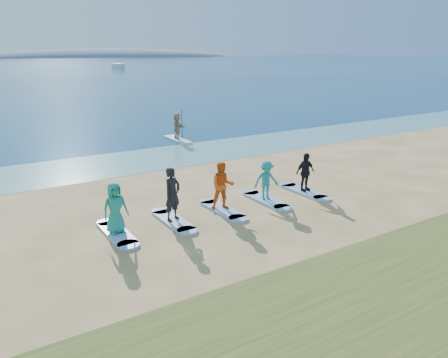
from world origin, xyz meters
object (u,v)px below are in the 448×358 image
boat_offshore_b (118,69)px  student_4 (305,172)px  paddleboard (178,140)px  student_1 (172,194)px  student_3 (266,180)px  surfboard_0 (117,233)px  surfboard_1 (173,221)px  student_2 (223,186)px  surfboard_2 (223,210)px  paddleboarder (177,126)px  student_0 (115,208)px  surfboard_3 (266,200)px  surfboard_4 (304,192)px

boat_offshore_b → student_4: 122.65m
student_4 → paddleboard: bearing=88.0°
student_1 → student_3: size_ratio=1.21×
paddleboard → surfboard_0: bearing=-122.1°
surfboard_0 → surfboard_1: size_ratio=1.00×
boat_offshore_b → student_4: size_ratio=3.41×
student_3 → student_4: size_ratio=0.96×
student_3 → student_2: bearing=-163.7°
surfboard_2 → student_3: student_3 is taller
paddleboarder → boat_offshore_b: 110.43m
paddleboard → student_4: (-0.36, -12.63, 0.84)m
boat_offshore_b → student_2: size_ratio=3.09×
paddleboard → paddleboarder: bearing=0.0°
boat_offshore_b → student_4: student_4 is taller
student_0 → student_2: size_ratio=0.95×
paddleboard → surfboard_0: (-8.50, -12.63, -0.01)m
surfboard_3 → student_3: size_ratio=1.41×
paddleboarder → boat_offshore_b: size_ratio=0.30×
paddleboarder → student_2: student_2 is taller
paddleboard → surfboard_0: 15.22m
surfboard_0 → student_1: size_ratio=1.17×
student_0 → surfboard_1: student_0 is taller
student_4 → student_1: bearing=179.7°
paddleboard → student_2: bearing=-107.5°
surfboard_0 → student_3: (6.10, 0.00, 0.82)m
paddleboard → surfboard_1: size_ratio=1.36×
paddleboarder → surfboard_0: 15.25m
student_1 → surfboard_3: student_1 is taller
student_0 → surfboard_4: size_ratio=0.77×
student_0 → student_2: (4.07, 0.00, 0.05)m
surfboard_0 → surfboard_4: same height
surfboard_1 → surfboard_3: bearing=0.0°
student_0 → student_1: 2.04m
paddleboard → surfboard_4: bearing=-89.8°
surfboard_0 → surfboard_2: bearing=0.0°
boat_offshore_b → surfboard_4: size_ratio=2.50×
student_2 → surfboard_4: student_2 is taller
paddleboarder → student_0: size_ratio=0.99×
surfboard_1 → student_3: 4.15m
surfboard_3 → student_1: bearing=180.0°
boat_offshore_b → student_3: 123.21m
surfboard_4 → surfboard_0: bearing=180.0°
student_0 → surfboard_4: (8.14, 0.00, -0.89)m
paddleboarder → surfboard_1: paddleboarder is taller
surfboard_2 → student_4: 4.16m
paddleboarder → surfboard_3: (-2.40, -12.63, -0.91)m
student_1 → surfboard_2: bearing=-22.5°
student_0 → student_1: student_1 is taller
surfboard_2 → student_3: size_ratio=1.41×
student_3 → surfboard_0: bearing=-163.7°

